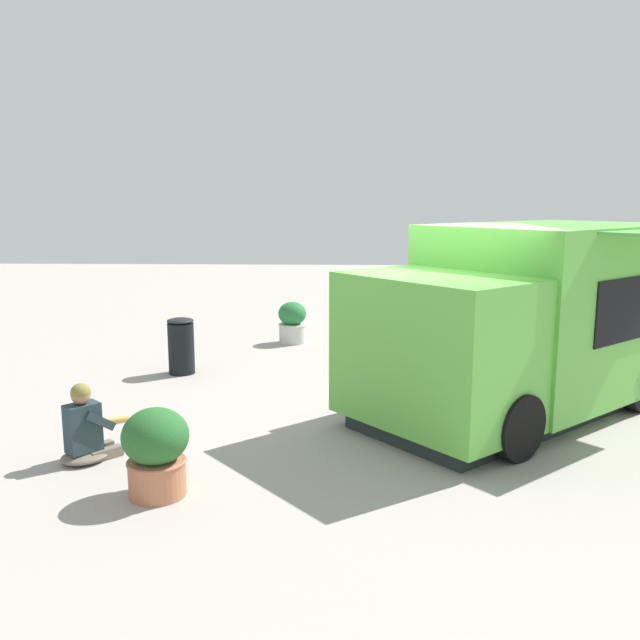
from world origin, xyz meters
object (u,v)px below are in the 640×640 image
object	(u,v)px
food_truck	(525,323)
planter_flowering_side	(156,450)
planter_flowering_near	(292,322)
person_customer	(86,430)
planter_flowering_far	(531,320)
trash_bin	(181,345)

from	to	relation	value
food_truck	planter_flowering_side	distance (m)	5.11
planter_flowering_near	planter_flowering_side	size ratio (longest dim) A/B	0.94
person_customer	planter_flowering_far	distance (m)	8.79
planter_flowering_far	trash_bin	bearing A→B (deg)	-159.45
planter_flowering_near	planter_flowering_far	world-z (taller)	planter_flowering_far
food_truck	person_customer	distance (m)	5.62
planter_flowering_far	planter_flowering_near	bearing A→B (deg)	179.34
person_customer	planter_flowering_far	xyz separation A→B (m)	(6.40, 6.02, 0.16)
person_customer	trash_bin	distance (m)	3.69
planter_flowering_side	person_customer	bearing A→B (deg)	140.35
planter_flowering_far	person_customer	bearing A→B (deg)	-136.72
person_customer	planter_flowering_far	world-z (taller)	planter_flowering_far
planter_flowering_near	food_truck	bearing A→B (deg)	-49.93
planter_flowering_far	planter_flowering_side	xyz separation A→B (m)	(-5.40, -6.85, -0.04)
food_truck	person_customer	size ratio (longest dim) A/B	5.73
planter_flowering_side	trash_bin	size ratio (longest dim) A/B	0.94
food_truck	planter_flowering_side	bearing A→B (deg)	-145.89
planter_flowering_side	trash_bin	xyz separation A→B (m)	(-0.86, 4.51, 0.01)
person_customer	planter_flowering_side	size ratio (longest dim) A/B	1.01
food_truck	planter_flowering_near	world-z (taller)	food_truck
person_customer	food_truck	bearing A→B (deg)	21.16
person_customer	trash_bin	xyz separation A→B (m)	(0.14, 3.68, 0.12)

